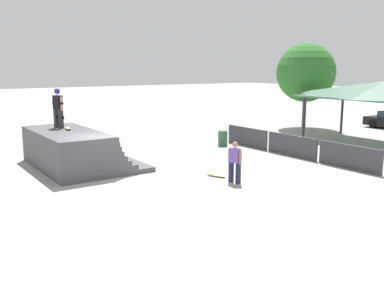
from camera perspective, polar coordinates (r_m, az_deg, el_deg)
name	(u,v)px	position (r m, az deg, el deg)	size (l,w,h in m)	color
ground_plane	(110,176)	(17.60, -10.93, -4.28)	(160.00, 160.00, 0.00)	#A3A09B
quarter_pipe_ramp	(73,151)	(19.45, -15.54, -0.85)	(5.60, 4.01, 1.63)	#4C4C51
skater_on_deck	(58,105)	(20.23, -17.45, 4.95)	(0.77, 0.38, 1.79)	#2D2D33
skateboard_on_deck	(68,128)	(19.68, -16.22, 2.04)	(0.85, 0.38, 0.09)	red
bystander_walking	(235,160)	(16.24, 5.73, -2.15)	(0.64, 0.29, 1.59)	#1E2347
skateboard_on_ground	(216,175)	(17.27, 3.18, -4.18)	(0.82, 0.49, 0.09)	red
barrier_fence	(292,146)	(21.72, 13.16, -0.21)	(9.69, 0.12, 1.05)	#3D3D42
pavilion_shelter	(384,91)	(26.23, 24.24, 6.51)	(9.43, 4.39, 3.61)	#2D2D33
tree_beside_pavilion	(306,73)	(32.02, 14.95, 9.17)	(4.19, 4.19, 6.08)	brown
trash_bin	(223,138)	(24.02, 4.12, 0.76)	(0.52, 0.52, 0.85)	#385B3D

